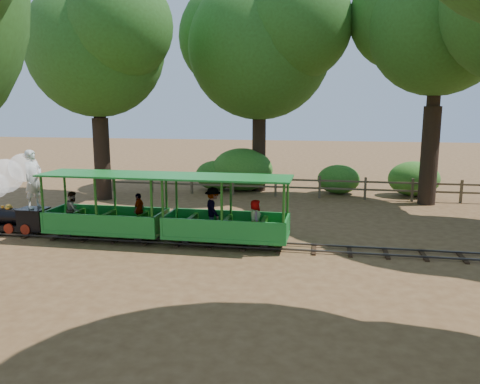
% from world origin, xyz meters
% --- Properties ---
extents(ground, '(90.00, 90.00, 0.00)m').
position_xyz_m(ground, '(0.00, 0.00, 0.00)').
color(ground, brown).
rests_on(ground, ground).
extents(track, '(22.00, 1.00, 0.10)m').
position_xyz_m(track, '(0.00, 0.00, 0.07)').
color(track, '#3F3D3A').
rests_on(track, ground).
extents(locomotive, '(2.31, 1.09, 2.79)m').
position_xyz_m(locomotive, '(-8.60, 0.08, 1.54)').
color(locomotive, black).
rests_on(locomotive, ground).
extents(carriage_front, '(3.81, 1.55, 1.98)m').
position_xyz_m(carriage_front, '(-5.43, -0.01, 0.79)').
color(carriage_front, '#1A7B2B').
rests_on(carriage_front, track).
extents(carriage_rear, '(3.81, 1.55, 1.98)m').
position_xyz_m(carriage_rear, '(-1.61, 0.04, 0.83)').
color(carriage_rear, '#1A7B2B').
rests_on(carriage_rear, track).
extents(oak_nw, '(7.24, 6.37, 9.42)m').
position_xyz_m(oak_nw, '(-8.53, 6.08, 6.81)').
color(oak_nw, '#2D2116').
rests_on(oak_nw, ground).
extents(oak_nc, '(8.42, 7.41, 10.19)m').
position_xyz_m(oak_nc, '(-2.03, 9.59, 7.17)').
color(oak_nc, '#2D2116').
rests_on(oak_nc, ground).
extents(oak_ne, '(6.98, 6.14, 10.08)m').
position_xyz_m(oak_ne, '(5.47, 7.58, 7.55)').
color(oak_ne, '#2D2116').
rests_on(oak_ne, ground).
extents(fence, '(18.10, 0.10, 1.00)m').
position_xyz_m(fence, '(0.00, 8.00, 0.58)').
color(fence, brown).
rests_on(fence, ground).
extents(shrub_west, '(2.09, 1.61, 1.45)m').
position_xyz_m(shrub_west, '(-4.11, 9.30, 0.72)').
color(shrub_west, '#2D6B1E').
rests_on(shrub_west, ground).
extents(shrub_mid_w, '(3.02, 2.32, 2.09)m').
position_xyz_m(shrub_mid_w, '(-2.79, 9.30, 1.04)').
color(shrub_mid_w, '#2D6B1E').
rests_on(shrub_mid_w, ground).
extents(shrub_mid_e, '(1.99, 1.53, 1.38)m').
position_xyz_m(shrub_mid_e, '(1.86, 9.30, 0.69)').
color(shrub_mid_e, '#2D6B1E').
rests_on(shrub_mid_e, ground).
extents(shrub_east, '(2.33, 1.79, 1.61)m').
position_xyz_m(shrub_east, '(5.26, 9.30, 0.81)').
color(shrub_east, '#2D6B1E').
rests_on(shrub_east, ground).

